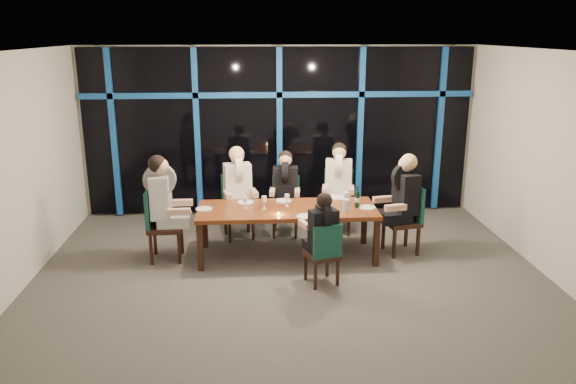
# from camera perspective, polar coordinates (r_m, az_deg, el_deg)

# --- Properties ---
(room) EXTENTS (7.04, 7.00, 3.02)m
(room) POSITION_cam_1_polar(r_m,az_deg,el_deg) (7.09, 0.32, 6.24)
(room) COLOR #5A554F
(room) RESTS_ON ground
(window_wall) EXTENTS (6.86, 0.43, 2.94)m
(window_wall) POSITION_cam_1_polar(r_m,az_deg,el_deg) (10.06, -0.83, 6.43)
(window_wall) COLOR black
(window_wall) RESTS_ON ground
(dining_table) EXTENTS (2.60, 1.00, 0.75)m
(dining_table) POSITION_cam_1_polar(r_m,az_deg,el_deg) (8.19, -0.09, -2.09)
(dining_table) COLOR brown
(dining_table) RESTS_ON ground
(chair_far_left) EXTENTS (0.56, 0.56, 1.02)m
(chair_far_left) POSITION_cam_1_polar(r_m,az_deg,el_deg) (9.10, -5.15, -1.03)
(chair_far_left) COLOR black
(chair_far_left) RESTS_ON ground
(chair_far_mid) EXTENTS (0.49, 0.49, 0.95)m
(chair_far_mid) POSITION_cam_1_polar(r_m,az_deg,el_deg) (9.18, -0.25, -1.06)
(chair_far_mid) COLOR black
(chair_far_mid) RESTS_ON ground
(chair_far_right) EXTENTS (0.55, 0.55, 1.02)m
(chair_far_right) POSITION_cam_1_polar(r_m,az_deg,el_deg) (9.35, 5.11, -0.55)
(chair_far_right) COLOR black
(chair_far_right) RESTS_ON ground
(chair_end_left) EXTENTS (0.50, 0.50, 1.07)m
(chair_end_left) POSITION_cam_1_polar(r_m,az_deg,el_deg) (8.32, -13.00, -2.87)
(chair_end_left) COLOR black
(chair_end_left) RESTS_ON ground
(chair_end_right) EXTENTS (0.57, 0.57, 1.04)m
(chair_end_right) POSITION_cam_1_polar(r_m,az_deg,el_deg) (8.58, 12.02, -2.34)
(chair_end_right) COLOR black
(chair_end_right) RESTS_ON ground
(chair_near_mid) EXTENTS (0.50, 0.50, 0.86)m
(chair_near_mid) POSITION_cam_1_polar(r_m,az_deg,el_deg) (7.34, 3.71, -6.02)
(chair_near_mid) COLOR black
(chair_near_mid) RESTS_ON ground
(diner_far_left) EXTENTS (0.56, 0.68, 0.99)m
(diner_far_left) POSITION_cam_1_polar(r_m,az_deg,el_deg) (8.91, -5.11, 1.28)
(diner_far_left) COLOR white
(diner_far_left) RESTS_ON ground
(diner_far_mid) EXTENTS (0.50, 0.62, 0.93)m
(diner_far_mid) POSITION_cam_1_polar(r_m,az_deg,el_deg) (8.99, -0.27, 1.10)
(diner_far_mid) COLOR black
(diner_far_mid) RESTS_ON ground
(diner_far_right) EXTENTS (0.55, 0.67, 0.99)m
(diner_far_right) POSITION_cam_1_polar(r_m,az_deg,el_deg) (9.16, 5.17, 1.72)
(diner_far_right) COLOR white
(diner_far_right) RESTS_ON ground
(diner_end_left) EXTENTS (0.67, 0.53, 1.04)m
(diner_end_left) POSITION_cam_1_polar(r_m,az_deg,el_deg) (8.18, -12.55, -0.07)
(diner_end_left) COLOR black
(diner_end_left) RESTS_ON ground
(diner_end_right) EXTENTS (0.69, 0.57, 1.01)m
(diner_end_right) POSITION_cam_1_polar(r_m,az_deg,el_deg) (8.42, 11.65, 0.25)
(diner_end_right) COLOR black
(diner_end_right) RESTS_ON ground
(diner_near_mid) EXTENTS (0.51, 0.59, 0.84)m
(diner_near_mid) POSITION_cam_1_polar(r_m,az_deg,el_deg) (7.28, 3.51, -3.31)
(diner_near_mid) COLOR black
(diner_near_mid) RESTS_ON ground
(plate_far_left) EXTENTS (0.24, 0.24, 0.01)m
(plate_far_left) POSITION_cam_1_polar(r_m,az_deg,el_deg) (8.44, -4.36, -1.06)
(plate_far_left) COLOR white
(plate_far_left) RESTS_ON dining_table
(plate_far_mid) EXTENTS (0.24, 0.24, 0.01)m
(plate_far_mid) POSITION_cam_1_polar(r_m,az_deg,el_deg) (8.49, -0.44, -0.89)
(plate_far_mid) COLOR white
(plate_far_mid) RESTS_ON dining_table
(plate_far_right) EXTENTS (0.24, 0.24, 0.01)m
(plate_far_right) POSITION_cam_1_polar(r_m,az_deg,el_deg) (8.68, 5.07, -0.59)
(plate_far_right) COLOR white
(plate_far_right) RESTS_ON dining_table
(plate_end_left) EXTENTS (0.24, 0.24, 0.01)m
(plate_end_left) POSITION_cam_1_polar(r_m,az_deg,el_deg) (8.20, -8.53, -1.70)
(plate_end_left) COLOR white
(plate_end_left) RESTS_ON dining_table
(plate_end_right) EXTENTS (0.24, 0.24, 0.01)m
(plate_end_right) POSITION_cam_1_polar(r_m,az_deg,el_deg) (8.25, 8.05, -1.57)
(plate_end_right) COLOR white
(plate_end_right) RESTS_ON dining_table
(plate_near_mid) EXTENTS (0.24, 0.24, 0.01)m
(plate_near_mid) POSITION_cam_1_polar(r_m,az_deg,el_deg) (7.79, 1.76, -2.49)
(plate_near_mid) COLOR white
(plate_near_mid) RESTS_ON dining_table
(wine_bottle) EXTENTS (0.07, 0.07, 0.32)m
(wine_bottle) POSITION_cam_1_polar(r_m,az_deg,el_deg) (8.23, 7.05, -0.75)
(wine_bottle) COLOR black
(wine_bottle) RESTS_ON dining_table
(water_pitcher) EXTENTS (0.11, 0.10, 0.18)m
(water_pitcher) POSITION_cam_1_polar(r_m,az_deg,el_deg) (8.04, 5.90, -1.36)
(water_pitcher) COLOR silver
(water_pitcher) RESTS_ON dining_table
(tea_light) EXTENTS (0.05, 0.05, 0.03)m
(tea_light) POSITION_cam_1_polar(r_m,az_deg,el_deg) (7.88, -0.95, -2.21)
(tea_light) COLOR #F39A49
(tea_light) RESTS_ON dining_table
(wine_glass_a) EXTENTS (0.07, 0.07, 0.19)m
(wine_glass_a) POSITION_cam_1_polar(r_m,az_deg,el_deg) (8.11, -2.44, -0.78)
(wine_glass_a) COLOR silver
(wine_glass_a) RESTS_ON dining_table
(wine_glass_b) EXTENTS (0.07, 0.07, 0.18)m
(wine_glass_b) POSITION_cam_1_polar(r_m,az_deg,el_deg) (8.22, -0.10, -0.56)
(wine_glass_b) COLOR white
(wine_glass_b) RESTS_ON dining_table
(wine_glass_c) EXTENTS (0.06, 0.06, 0.16)m
(wine_glass_c) POSITION_cam_1_polar(r_m,az_deg,el_deg) (8.11, 3.20, -0.94)
(wine_glass_c) COLOR white
(wine_glass_c) RESTS_ON dining_table
(wine_glass_d) EXTENTS (0.06, 0.06, 0.17)m
(wine_glass_d) POSITION_cam_1_polar(r_m,az_deg,el_deg) (8.15, -4.35, -0.84)
(wine_glass_d) COLOR silver
(wine_glass_d) RESTS_ON dining_table
(wine_glass_e) EXTENTS (0.08, 0.08, 0.20)m
(wine_glass_e) POSITION_cam_1_polar(r_m,az_deg,el_deg) (8.30, 5.93, -0.41)
(wine_glass_e) COLOR silver
(wine_glass_e) RESTS_ON dining_table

